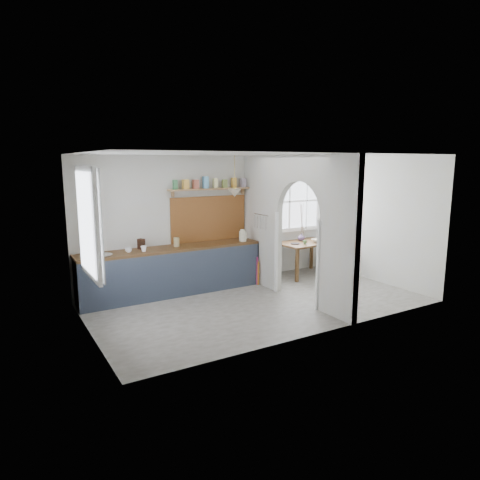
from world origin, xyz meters
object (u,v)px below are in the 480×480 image
chair_left (268,256)px  vase (301,237)px  chair_right (332,249)px  kettle (243,235)px  dining_table (305,258)px

chair_left → vase: size_ratio=6.02×
chair_right → kettle: (-2.42, 0.01, 0.54)m
kettle → vase: kettle is taller
chair_right → vase: 0.90m
kettle → dining_table: bearing=10.6°
chair_left → vase: chair_left is taller
vase → dining_table: bearing=-100.5°
vase → kettle: bearing=-175.6°
chair_left → vase: bearing=111.1°
dining_table → chair_right: (0.86, 0.05, 0.11)m
dining_table → chair_left: bearing=169.5°
chair_right → kettle: bearing=73.3°
chair_right → kettle: kettle is taller
chair_left → chair_right: (1.77, -0.05, -0.02)m
vase → chair_left: bearing=-175.0°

